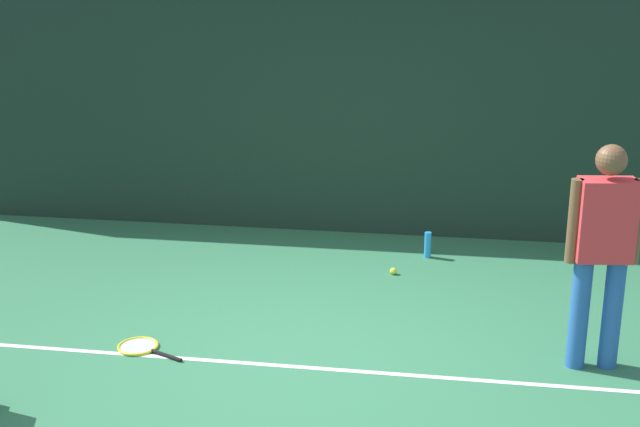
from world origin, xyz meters
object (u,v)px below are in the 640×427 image
(water_bottle, at_px, (428,245))
(tennis_player, at_px, (603,244))
(tennis_ball_near_player, at_px, (393,271))
(tennis_racket, at_px, (141,347))

(water_bottle, bearing_deg, tennis_player, -59.36)
(water_bottle, bearing_deg, tennis_ball_near_player, -119.74)
(tennis_racket, distance_m, tennis_ball_near_player, 2.65)
(tennis_racket, xyz_separation_m, tennis_ball_near_player, (1.84, 1.91, 0.02))
(tennis_ball_near_player, bearing_deg, tennis_player, -45.95)
(tennis_player, bearing_deg, water_bottle, 113.15)
(tennis_racket, bearing_deg, tennis_player, -151.82)
(tennis_racket, distance_m, water_bottle, 3.25)
(tennis_racket, bearing_deg, tennis_ball_near_player, -109.84)
(tennis_ball_near_player, bearing_deg, tennis_racket, -133.87)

